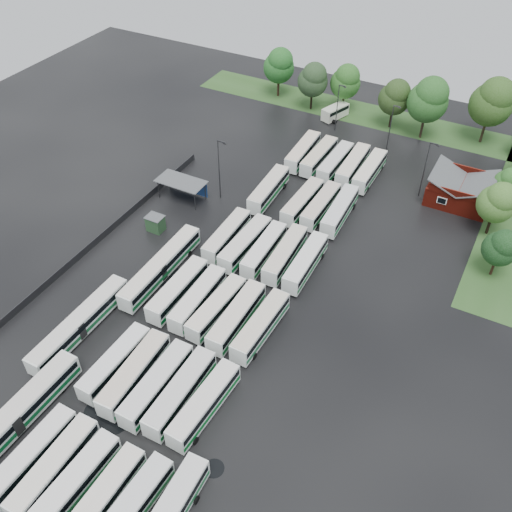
% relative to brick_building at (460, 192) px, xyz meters
% --- Properties ---
extents(ground, '(160.00, 160.00, 0.00)m').
position_rel_brick_building_xyz_m(ground, '(-24.00, -42.77, -1.87)').
color(ground, black).
rests_on(ground, ground).
extents(brick_building, '(10.07, 8.60, 5.39)m').
position_rel_brick_building_xyz_m(brick_building, '(0.00, 0.00, 0.00)').
color(brick_building, maroon).
rests_on(brick_building, ground).
extents(wash_shed, '(8.20, 4.20, 3.58)m').
position_rel_brick_building_xyz_m(wash_shed, '(-41.20, -20.74, 1.12)').
color(wash_shed, '#2D2D30').
rests_on(wash_shed, ground).
extents(utility_hut, '(2.70, 2.20, 2.62)m').
position_rel_brick_building_xyz_m(utility_hut, '(-40.20, -30.17, -0.55)').
color(utility_hut, '#234425').
rests_on(utility_hut, ground).
extents(grass_strip_north, '(80.00, 10.00, 0.01)m').
position_rel_brick_building_xyz_m(grass_strip_north, '(-22.00, 22.03, -1.86)').
color(grass_strip_north, '#2B501F').
rests_on(grass_strip_north, ground).
extents(west_fence, '(0.10, 50.00, 1.20)m').
position_rel_brick_building_xyz_m(west_fence, '(-46.20, -34.77, -1.27)').
color(west_fence, '#2D2D30').
rests_on(west_fence, ground).
extents(bus_r0c0, '(2.55, 11.25, 3.12)m').
position_rel_brick_building_xyz_m(bus_r0c0, '(-28.25, -68.59, -0.15)').
color(bus_r0c0, white).
rests_on(bus_r0c0, ground).
extents(bus_r0c1, '(2.65, 11.54, 3.20)m').
position_rel_brick_building_xyz_m(bus_r0c1, '(-25.19, -68.60, -0.11)').
color(bus_r0c1, white).
rests_on(bus_r0c1, ground).
extents(bus_r0c2, '(2.84, 11.61, 3.21)m').
position_rel_brick_building_xyz_m(bus_r0c2, '(-22.19, -69.03, -0.10)').
color(bus_r0c2, white).
rests_on(bus_r0c2, ground).
extents(bus_r0c3, '(2.43, 11.16, 3.10)m').
position_rel_brick_building_xyz_m(bus_r0c3, '(-18.75, -68.81, -0.16)').
color(bus_r0c3, white).
rests_on(bus_r0c3, ground).
extents(bus_r0c4, '(2.83, 11.39, 3.15)m').
position_rel_brick_building_xyz_m(bus_r0c4, '(-15.72, -68.44, -0.13)').
color(bus_r0c4, white).
rests_on(bus_r0c4, ground).
extents(bus_r1c0, '(2.56, 11.18, 3.10)m').
position_rel_brick_building_xyz_m(bus_r1c0, '(-28.23, -54.99, -0.16)').
color(bus_r1c0, white).
rests_on(bus_r1c0, ground).
extents(bus_r1c1, '(3.02, 11.90, 3.29)m').
position_rel_brick_building_xyz_m(bus_r1c1, '(-25.15, -55.25, -0.06)').
color(bus_r1c1, white).
rests_on(bus_r1c1, ground).
extents(bus_r1c2, '(2.54, 11.81, 3.29)m').
position_rel_brick_building_xyz_m(bus_r1c2, '(-21.92, -55.27, -0.06)').
color(bus_r1c2, white).
rests_on(bus_r1c2, ground).
extents(bus_r1c3, '(2.61, 11.83, 3.29)m').
position_rel_brick_building_xyz_m(bus_r1c3, '(-18.88, -54.90, -0.06)').
color(bus_r1c3, white).
rests_on(bus_r1c3, ground).
extents(bus_r1c4, '(2.92, 11.57, 3.19)m').
position_rel_brick_building_xyz_m(bus_r1c4, '(-15.67, -54.93, -0.11)').
color(bus_r1c4, white).
rests_on(bus_r1c4, ground).
extents(bus_r2c0, '(2.53, 11.72, 3.26)m').
position_rel_brick_building_xyz_m(bus_r2c0, '(-28.47, -41.22, -0.07)').
color(bus_r2c0, white).
rests_on(bus_r2c0, ground).
extents(bus_r2c1, '(2.64, 11.40, 3.16)m').
position_rel_brick_building_xyz_m(bus_r2c1, '(-25.19, -41.33, -0.13)').
color(bus_r2c1, white).
rests_on(bus_r2c1, ground).
extents(bus_r2c2, '(2.91, 11.29, 3.12)m').
position_rel_brick_building_xyz_m(bus_r2c2, '(-22.14, -41.55, -0.15)').
color(bus_r2c2, white).
rests_on(bus_r2c2, ground).
extents(bus_r2c3, '(2.61, 11.79, 3.28)m').
position_rel_brick_building_xyz_m(bus_r2c3, '(-18.97, -41.79, -0.06)').
color(bus_r2c3, white).
rests_on(bus_r2c3, ground).
extents(bus_r2c4, '(2.73, 11.63, 3.22)m').
position_rel_brick_building_xyz_m(bus_r2c4, '(-15.51, -41.64, -0.09)').
color(bus_r2c4, white).
rests_on(bus_r2c4, ground).
extents(bus_r3c0, '(2.62, 11.29, 3.13)m').
position_rel_brick_building_xyz_m(bus_r3c0, '(-28.55, -27.90, -0.14)').
color(bus_r3c0, white).
rests_on(bus_r3c0, ground).
extents(bus_r3c1, '(2.87, 11.82, 3.27)m').
position_rel_brick_building_xyz_m(bus_r3c1, '(-25.14, -28.30, -0.07)').
color(bus_r3c1, white).
rests_on(bus_r3c1, ground).
extents(bus_r3c2, '(2.69, 11.26, 3.12)m').
position_rel_brick_building_xyz_m(bus_r3c2, '(-22.05, -28.17, -0.15)').
color(bus_r3c2, white).
rests_on(bus_r3c2, ground).
extents(bus_r3c3, '(2.98, 11.66, 3.22)m').
position_rel_brick_building_xyz_m(bus_r3c3, '(-18.83, -27.70, -0.10)').
color(bus_r3c3, white).
rests_on(bus_r3c3, ground).
extents(bus_r3c4, '(2.75, 11.59, 3.21)m').
position_rel_brick_building_xyz_m(bus_r3c4, '(-15.45, -27.90, -0.10)').
color(bus_r3c4, white).
rests_on(bus_r3c4, ground).
extents(bus_r4c0, '(3.01, 11.90, 3.28)m').
position_rel_brick_building_xyz_m(bus_r4c0, '(-28.45, -14.18, -0.06)').
color(bus_r4c0, white).
rests_on(bus_r4c0, ground).
extents(bus_r4c2, '(2.76, 11.48, 3.18)m').
position_rel_brick_building_xyz_m(bus_r4c2, '(-22.05, -14.63, -0.12)').
color(bus_r4c2, white).
rests_on(bus_r4c2, ground).
extents(bus_r4c3, '(2.50, 11.23, 3.12)m').
position_rel_brick_building_xyz_m(bus_r4c3, '(-18.99, -14.17, -0.15)').
color(bus_r4c3, white).
rests_on(bus_r4c3, ground).
extents(bus_r4c4, '(2.95, 11.79, 3.26)m').
position_rel_brick_building_xyz_m(bus_r4c4, '(-15.75, -14.03, -0.07)').
color(bus_r4c4, white).
rests_on(bus_r4c4, ground).
extents(bus_r5c0, '(2.91, 11.73, 3.24)m').
position_rel_brick_building_xyz_m(bus_r5c0, '(-28.46, -0.44, -0.08)').
color(bus_r5c0, white).
rests_on(bus_r5c0, ground).
extents(bus_r5c1, '(2.65, 11.48, 3.18)m').
position_rel_brick_building_xyz_m(bus_r5c1, '(-25.19, -0.55, -0.12)').
color(bus_r5c1, white).
rests_on(bus_r5c1, ground).
extents(bus_r5c2, '(2.65, 11.47, 3.18)m').
position_rel_brick_building_xyz_m(bus_r5c2, '(-21.86, -0.94, -0.12)').
color(bus_r5c2, white).
rests_on(bus_r5c2, ground).
extents(bus_r5c3, '(2.74, 11.82, 3.28)m').
position_rel_brick_building_xyz_m(bus_r5c3, '(-18.69, -0.51, -0.06)').
color(bus_r5c3, white).
rests_on(bus_r5c3, ground).
extents(bus_r5c4, '(2.49, 11.56, 3.22)m').
position_rel_brick_building_xyz_m(bus_r5c4, '(-15.48, -0.75, -0.10)').
color(bus_r5c4, white).
rests_on(bus_r5c4, ground).
extents(artic_bus_west_a, '(2.71, 17.56, 3.25)m').
position_rel_brick_building_xyz_m(artic_bus_west_a, '(-33.08, -66.00, -0.06)').
color(artic_bus_west_a, white).
rests_on(artic_bus_west_a, ground).
extents(artic_bus_west_b, '(2.57, 17.13, 3.18)m').
position_rel_brick_building_xyz_m(artic_bus_west_b, '(-33.26, -38.43, -0.10)').
color(artic_bus_west_b, white).
rests_on(artic_bus_west_b, ground).
extents(artic_bus_west_c, '(2.51, 16.80, 3.11)m').
position_rel_brick_building_xyz_m(artic_bus_west_c, '(-36.13, -52.21, -0.14)').
color(artic_bus_west_c, white).
rests_on(artic_bus_west_c, ground).
extents(minibus, '(4.17, 6.54, 2.68)m').
position_rel_brick_building_xyz_m(minibus, '(-29.29, 17.36, -0.38)').
color(minibus, white).
rests_on(minibus, ground).
extents(tree_north_0, '(6.58, 6.58, 10.90)m').
position_rel_brick_building_xyz_m(tree_north_0, '(-44.05, 21.06, 5.14)').
color(tree_north_0, '#392318').
rests_on(tree_north_0, ground).
extents(tree_north_1, '(6.21, 6.21, 10.29)m').
position_rel_brick_building_xyz_m(tree_north_1, '(-35.20, 18.81, 4.75)').
color(tree_north_1, black).
rests_on(tree_north_1, ground).
extents(tree_north_2, '(6.19, 6.19, 10.24)m').
position_rel_brick_building_xyz_m(tree_north_2, '(-29.02, 21.28, 4.73)').
color(tree_north_2, black).
rests_on(tree_north_2, ground).
extents(tree_north_3, '(6.22, 6.22, 10.30)m').
position_rel_brick_building_xyz_m(tree_north_3, '(-17.97, 19.07, 4.76)').
color(tree_north_3, black).
rests_on(tree_north_3, ground).
extents(tree_north_4, '(7.66, 7.66, 12.68)m').
position_rel_brick_building_xyz_m(tree_north_4, '(-11.33, 17.88, 6.29)').
color(tree_north_4, '#31251B').
rests_on(tree_north_4, ground).
extents(tree_north_5, '(8.04, 8.04, 13.32)m').
position_rel_brick_building_xyz_m(tree_north_5, '(-0.55, 21.68, 6.71)').
color(tree_north_5, '#36291D').
rests_on(tree_north_5, ground).
extents(tree_east_0, '(4.96, 4.96, 8.21)m').
position_rel_brick_building_xyz_m(tree_east_0, '(8.63, -15.89, 3.41)').
color(tree_east_0, black).
rests_on(tree_east_0, ground).
extents(tree_east_1, '(5.79, 5.79, 9.60)m').
position_rel_brick_building_xyz_m(tree_east_1, '(6.19, -6.53, 4.31)').
color(tree_east_1, black).
rests_on(tree_east_1, ground).
extents(tree_east_2, '(4.54, 4.54, 7.52)m').
position_rel_brick_building_xyz_m(tree_east_2, '(6.63, 1.89, 2.97)').
color(tree_east_2, '#392A1A').
rests_on(tree_east_2, ground).
extents(lamp_post_ne, '(1.59, 0.31, 10.34)m').
position_rel_brick_building_xyz_m(lamp_post_ne, '(-6.09, -1.52, 4.14)').
color(lamp_post_ne, '#2D2D30').
rests_on(lamp_post_ne, ground).
extents(lamp_post_nw, '(1.69, 0.33, 10.99)m').
position_rel_brick_building_xyz_m(lamp_post_nw, '(-35.62, -17.78, 4.52)').
color(lamp_post_nw, '#2D2D30').
rests_on(lamp_post_nw, ground).
extents(lamp_post_back_w, '(1.48, 0.29, 9.61)m').
position_rel_brick_building_xyz_m(lamp_post_back_w, '(-27.21, 12.75, 3.71)').
color(lamp_post_back_w, '#2D2D30').
rests_on(lamp_post_back_w, ground).
extents(lamp_post_back_e, '(1.40, 0.27, 9.09)m').
position_rel_brick_building_xyz_m(lamp_post_back_e, '(-15.76, 10.56, 3.41)').
color(lamp_post_back_e, '#2D2D30').
rests_on(lamp_post_back_e, ground).
extents(puddle_0, '(6.06, 6.06, 0.01)m').
position_rel_brick_building_xyz_m(puddle_0, '(-25.30, -60.14, -1.86)').
color(puddle_0, black).
rests_on(puddle_0, ground).
extents(puddle_1, '(4.05, 4.05, 0.01)m').
position_rel_brick_building_xyz_m(puddle_1, '(-16.66, -65.82, -1.86)').
color(puddle_1, black).
rests_on(puddle_1, ground).
extents(puddle_2, '(5.45, 5.45, 0.01)m').
position_rel_brick_building_xyz_m(puddle_2, '(-33.72, -38.22, -1.86)').
color(puddle_2, black).
rests_on(puddle_2, ground).
extents(puddle_3, '(4.46, 4.46, 0.01)m').
position_rel_brick_building_xyz_m(puddle_3, '(-20.25, -45.67, -1.86)').
color(puddle_3, black).
rests_on(puddle_3, ground).
extents(puddle_4, '(2.25, 2.25, 0.01)m').
position_rel_brick_building_xyz_m(puddle_4, '(-11.30, -60.23, -1.86)').
color(puddle_4, black).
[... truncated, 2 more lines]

